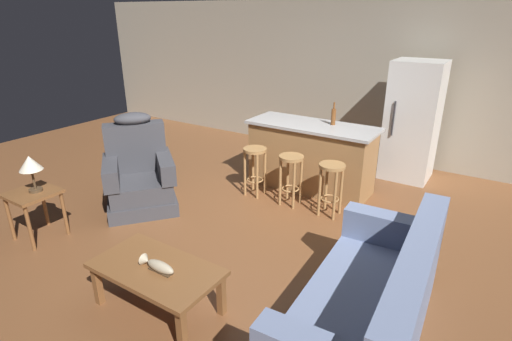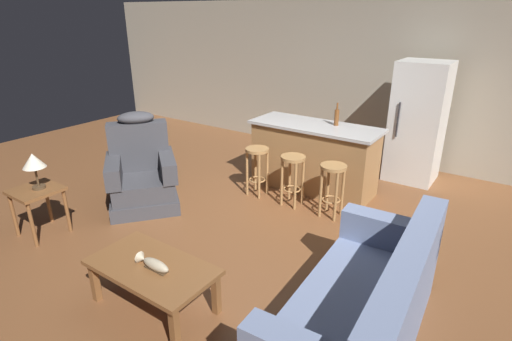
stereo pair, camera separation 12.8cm
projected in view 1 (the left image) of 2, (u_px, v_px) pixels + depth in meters
ground_plane at (260, 226)px, 4.79m from camera, size 12.00×12.00×0.00m
back_wall at (359, 81)px, 6.74m from camera, size 12.00×0.05×2.60m
coffee_table at (156, 273)px, 3.33m from camera, size 1.10×0.60×0.42m
fish_figurine at (158, 266)px, 3.25m from camera, size 0.34×0.10×0.10m
couch at (371, 308)px, 2.96m from camera, size 0.94×1.94×0.94m
recliner_near_lamp at (139, 175)px, 5.16m from camera, size 1.18×1.18×1.20m
end_table at (34, 200)px, 4.39m from camera, size 0.48×0.48×0.56m
table_lamp at (30, 165)px, 4.26m from camera, size 0.24×0.24×0.41m
kitchen_island at (311, 156)px, 5.66m from camera, size 1.80×0.70×0.95m
bar_stool_left at (255, 163)px, 5.45m from camera, size 0.32×0.32×0.68m
bar_stool_middle at (291, 171)px, 5.16m from camera, size 0.32×0.32×0.68m
bar_stool_right at (331, 180)px, 4.88m from camera, size 0.32×0.32×0.68m
refrigerator at (412, 121)px, 5.91m from camera, size 0.70×0.69×1.76m
bottle_tall_green at (333, 116)px, 5.42m from camera, size 0.06×0.06×0.31m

